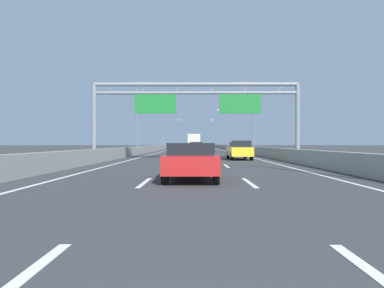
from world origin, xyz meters
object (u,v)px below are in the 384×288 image
Objects in this scene: sign_gantry at (196,101)px; streetlamp_left_far at (164,126)px; streetlamp_left_mid at (139,113)px; white_car at (196,148)px; streetlamp_right_distant at (217,131)px; blue_car at (196,145)px; red_car at (191,161)px; streetlamp_left_distant at (173,131)px; streetlamp_right_mid at (252,112)px; black_car at (196,147)px; box_truck at (194,141)px; yellow_car at (239,150)px; streetlamp_right_far at (227,126)px.

streetlamp_left_far is at bearing 97.74° from sign_gantry.
streetlamp_left_mid is 2.04× the size of white_car.
white_car is (-7.41, -74.92, -4.65)m from streetlamp_right_distant.
streetlamp_right_distant is at bearing 77.40° from blue_car.
streetlamp_left_mid is 76.51m from streetlamp_right_distant.
red_car is at bearing -84.20° from streetlamp_left_far.
blue_car is (7.60, -32.78, -4.63)m from streetlamp_left_distant.
streetlamp_right_mid is at bearing -90.00° from streetlamp_right_distant.
streetlamp_right_mid is 2.30× the size of red_car.
red_car is at bearing -90.87° from sign_gantry.
streetlamp_left_far is (-7.50, 55.19, 0.56)m from sign_gantry.
black_car is 18.74m from box_truck.
red_car is 33.99m from white_car.
streetlamp_right_distant is 109.28m from red_car.
red_car is at bearing -90.26° from blue_car.
yellow_car is at bearing -83.18° from streetlamp_left_distant.
streetlamp_right_mid reaches higher than white_car.
streetlamp_left_mid and streetlamp_left_far have the same top height.
white_car is 1.09× the size of blue_car.
red_car is at bearing -89.97° from box_truck.
streetlamp_right_distant is at bearing 87.61° from yellow_car.
black_car reaches higher than white_car.
streetlamp_right_far is 40.38m from streetlamp_left_distant.
black_car is at bearing -88.74° from box_truck.
streetlamp_right_distant is 49.82m from box_truck.
streetlamp_right_far is 38.41m from white_car.
streetlamp_left_mid reaches higher than red_car.
streetlamp_left_far is 31.55m from black_car.
streetlamp_left_far and streetlamp_right_distant have the same top height.
black_car is (7.63, -67.79, -4.61)m from streetlamp_left_distant.
sign_gantry is at bearing 89.13° from red_car.
box_truck is (-0.41, 18.71, 0.93)m from black_car.
black_car is at bearing 135.18° from streetlamp_right_mid.
yellow_car is at bearing 1.72° from sign_gantry.
yellow_car reaches higher than red_car.
streetlamp_right_far is at bearing 90.00° from streetlamp_right_mid.
streetlamp_left_mid is 1.00× the size of streetlamp_left_distant.
red_car is at bearing -90.44° from white_car.
streetlamp_right_mid is 18.56m from yellow_car.
streetlamp_right_mid is 35.04m from red_car.
streetlamp_left_distant is at bearing 95.73° from white_car.
streetlamp_left_far is (0.00, 37.52, 0.00)m from streetlamp_left_mid.
streetlamp_right_distant is at bearing 85.42° from sign_gantry.
sign_gantry is 3.72× the size of yellow_car.
sign_gantry is 5.39m from yellow_car.
streetlamp_right_far reaches higher than white_car.
red_car is (-7.68, -71.39, -4.69)m from streetlamp_right_far.
streetlamp_left_mid reaches higher than yellow_car.
box_truck reaches higher than yellow_car.
streetlamp_right_mid is 1.00× the size of streetlamp_left_far.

